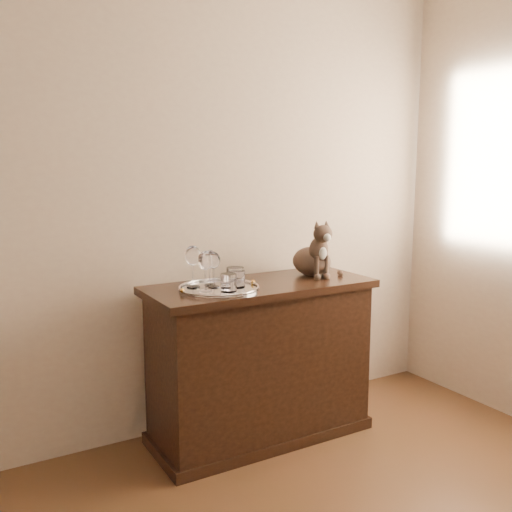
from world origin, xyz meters
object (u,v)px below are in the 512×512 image
Objects in this scene: sideboard at (260,361)px; tumbler_b at (229,283)px; wine_glass_d at (213,270)px; tumbler_c at (235,277)px; tumbler_a at (237,279)px; cat at (312,247)px; wine_glass_a at (193,267)px; tray at (219,289)px; wine_glass_c at (206,271)px; wine_glass_b at (210,268)px.

tumbler_b is at bearing -153.27° from sideboard.
tumbler_c is at bearing -23.03° from wine_glass_d.
cat reaches higher than tumbler_a.
sideboard is 12.27× the size of tumbler_c.
tumbler_b is at bearing -133.36° from tumbler_c.
tray is at bearing -38.23° from wine_glass_a.
wine_glass_c is 0.17m from tumbler_a.
tray is 0.13m from wine_glass_c.
cat is (0.53, 0.11, 0.11)m from tumbler_a.
sideboard is 0.65m from wine_glass_a.
wine_glass_d is 0.63m from cat.
wine_glass_d reaches higher than tray.
cat reaches higher than tumbler_b.
wine_glass_c is 2.22× the size of tumbler_b.
cat is (0.61, 0.17, 0.11)m from tumbler_b.
wine_glass_c is at bearing -167.77° from tray.
wine_glass_a is 0.23m from tumbler_a.
wine_glass_a is 1.17× the size of wine_glass_d.
cat reaches higher than tray.
wine_glass_d is at bearing 36.63° from wine_glass_c.
sideboard is 0.59m from wine_glass_d.
wine_glass_d is 0.14m from tumbler_b.
wine_glass_b is at bearing 55.41° from wine_glass_c.
tumbler_a is 0.03m from tumbler_c.
tumbler_b is at bearing -157.10° from cat.
wine_glass_d is 0.13m from tumbler_a.
wine_glass_c reaches higher than wine_glass_d.
wine_glass_a is at bearing 147.88° from tumbler_a.
wine_glass_d reaches higher than tumbler_c.
wine_glass_b is 1.84× the size of tumbler_c.
tumbler_a is at bearing -6.58° from wine_glass_c.
wine_glass_a is at bearing 154.18° from tumbler_c.
sideboard is 3.79× the size of cat.
wine_glass_d is (0.07, 0.05, -0.01)m from wine_glass_c.
tumbler_a is 0.10m from tumbler_b.
tumbler_b is at bearing -81.90° from wine_glass_d.
wine_glass_d is 2.03× the size of tumbler_b.
wine_glass_b is at bearing 133.59° from tumbler_c.
tray is at bearing 156.64° from tumbler_a.
tumbler_c is at bearing -166.65° from sideboard.
sideboard is at bearing 21.27° from tumbler_a.
sideboard is 6.67× the size of wine_glass_d.
tumbler_a is at bearing -32.12° from wine_glass_a.
wine_glass_b is 0.19m from tumbler_b.
cat is at bearing 7.41° from wine_glass_c.
tumbler_b reaches higher than sideboard.
wine_glass_b is 0.57× the size of cat.
wine_glass_b is at bearing 3.97° from wine_glass_a.
tumbler_b is (0.08, -0.08, -0.05)m from wine_glass_c.
wine_glass_d reaches higher than tumbler_b.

